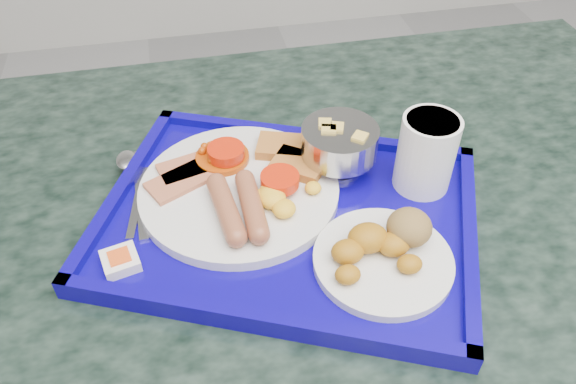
{
  "coord_description": "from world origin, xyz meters",
  "views": [
    {
      "loc": [
        -0.51,
        0.32,
        1.36
      ],
      "look_at": [
        -0.41,
        0.83,
        0.88
      ],
      "focal_mm": 35.0,
      "sensor_mm": 36.0,
      "label": 1
    }
  ],
  "objects_px": {
    "table": "(302,305)",
    "bread_plate": "(385,250)",
    "fruit_bowl": "(339,143)",
    "tray": "(288,218)",
    "main_plate": "(243,187)",
    "juice_cup": "(427,151)"
  },
  "relations": [
    {
      "from": "table",
      "to": "bread_plate",
      "type": "distance_m",
      "value": 0.28
    },
    {
      "from": "table",
      "to": "tray",
      "type": "xyz_separation_m",
      "value": [
        -0.03,
        -0.02,
        0.22
      ]
    },
    {
      "from": "tray",
      "to": "bread_plate",
      "type": "xyz_separation_m",
      "value": [
        0.1,
        -0.1,
        0.02
      ]
    },
    {
      "from": "bread_plate",
      "to": "tray",
      "type": "bearing_deg",
      "value": 134.4
    },
    {
      "from": "tray",
      "to": "juice_cup",
      "type": "height_order",
      "value": "juice_cup"
    },
    {
      "from": "bread_plate",
      "to": "fruit_bowl",
      "type": "xyz_separation_m",
      "value": [
        -0.01,
        0.17,
        0.03
      ]
    },
    {
      "from": "table",
      "to": "fruit_bowl",
      "type": "bearing_deg",
      "value": 43.43
    },
    {
      "from": "main_plate",
      "to": "bread_plate",
      "type": "xyz_separation_m",
      "value": [
        0.15,
        -0.15,
        0.0
      ]
    },
    {
      "from": "tray",
      "to": "bread_plate",
      "type": "relative_size",
      "value": 3.45
    },
    {
      "from": "main_plate",
      "to": "fruit_bowl",
      "type": "xyz_separation_m",
      "value": [
        0.14,
        0.02,
        0.03
      ]
    },
    {
      "from": "tray",
      "to": "table",
      "type": "bearing_deg",
      "value": 31.89
    },
    {
      "from": "main_plate",
      "to": "juice_cup",
      "type": "distance_m",
      "value": 0.25
    },
    {
      "from": "table",
      "to": "bread_plate",
      "type": "xyz_separation_m",
      "value": [
        0.07,
        -0.11,
        0.25
      ]
    },
    {
      "from": "table",
      "to": "tray",
      "type": "relative_size",
      "value": 2.31
    },
    {
      "from": "bread_plate",
      "to": "juice_cup",
      "type": "distance_m",
      "value": 0.16
    },
    {
      "from": "juice_cup",
      "to": "fruit_bowl",
      "type": "bearing_deg",
      "value": 152.98
    },
    {
      "from": "table",
      "to": "fruit_bowl",
      "type": "relative_size",
      "value": 12.58
    },
    {
      "from": "fruit_bowl",
      "to": "table",
      "type": "bearing_deg",
      "value": -136.57
    },
    {
      "from": "table",
      "to": "juice_cup",
      "type": "xyz_separation_m",
      "value": [
        0.16,
        0.01,
        0.28
      ]
    },
    {
      "from": "tray",
      "to": "juice_cup",
      "type": "xyz_separation_m",
      "value": [
        0.19,
        0.02,
        0.06
      ]
    },
    {
      "from": "bread_plate",
      "to": "fruit_bowl",
      "type": "relative_size",
      "value": 1.58
    },
    {
      "from": "fruit_bowl",
      "to": "main_plate",
      "type": "bearing_deg",
      "value": -170.1
    }
  ]
}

